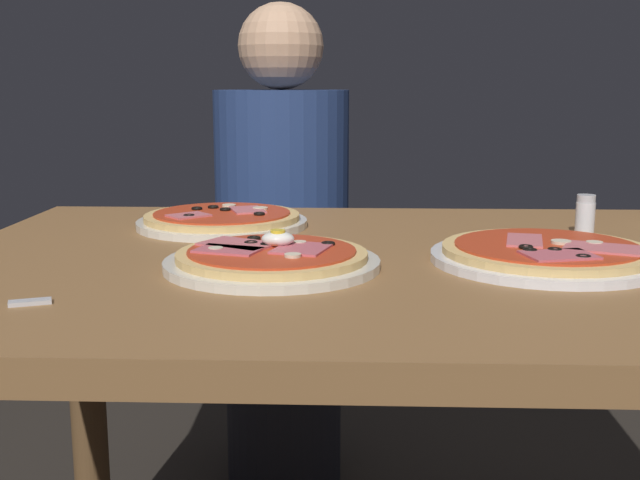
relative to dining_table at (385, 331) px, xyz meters
The scene contains 6 objects.
dining_table is the anchor object (origin of this frame).
pizza_foreground 0.21m from the dining_table, 151.81° to the right, with size 0.28×0.28×0.05m.
pizza_across_left 0.25m from the dining_table, ahead, with size 0.31×0.31×0.03m.
pizza_across_right 0.37m from the dining_table, 140.19° to the left, with size 0.29×0.29×0.03m.
salt_shaker 0.38m from the dining_table, 25.95° to the left, with size 0.03×0.03×0.07m.
diner_person 0.83m from the dining_table, 105.11° to the left, with size 0.32×0.32×1.18m.
Camera 1 is at (-0.05, -1.10, 0.99)m, focal length 44.71 mm.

